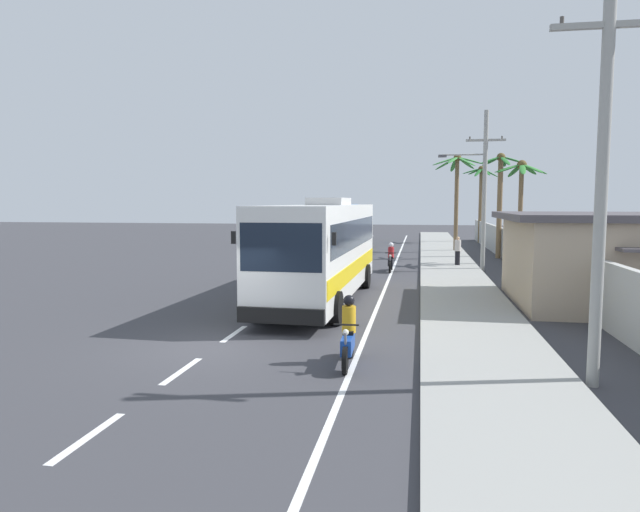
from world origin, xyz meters
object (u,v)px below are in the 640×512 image
object	(u,v)px
utility_pole_nearest	(602,175)
palm_fourth	(481,189)
coach_bus_far_lane	(341,221)
motorcycle_trailing	(348,337)
coach_bus_foreground	(322,247)
palm_second	(457,181)
palm_nearest	(521,186)
motorcycle_beside_bus	(391,260)
pedestrian_near_kerb	(458,250)
utility_pole_mid	(483,186)
palm_third	(500,188)

from	to	relation	value
utility_pole_nearest	palm_fourth	distance (m)	41.64
coach_bus_far_lane	palm_fourth	world-z (taller)	palm_fourth
motorcycle_trailing	coach_bus_foreground	bearing A→B (deg)	103.94
palm_second	palm_nearest	bearing A→B (deg)	-70.31
coach_bus_foreground	motorcycle_beside_bus	distance (m)	9.90
pedestrian_near_kerb	palm_fourth	xyz separation A→B (m)	(3.25, 20.62, 3.89)
coach_bus_foreground	utility_pole_mid	xyz separation A→B (m)	(6.88, 10.67, 2.53)
pedestrian_near_kerb	palm_third	distance (m)	7.50
palm_second	palm_third	distance (m)	5.08
motorcycle_beside_bus	palm_third	world-z (taller)	palm_third
motorcycle_trailing	palm_second	world-z (taller)	palm_second
coach_bus_foreground	palm_fourth	bearing A→B (deg)	74.65
utility_pole_mid	coach_bus_foreground	bearing A→B (deg)	-122.79
palm_third	coach_bus_foreground	bearing A→B (deg)	-115.93
coach_bus_far_lane	utility_pole_nearest	distance (m)	40.06
utility_pole_nearest	coach_bus_far_lane	bearing A→B (deg)	105.32
motorcycle_beside_bus	motorcycle_trailing	world-z (taller)	motorcycle_trailing
pedestrian_near_kerb	palm_fourth	bearing A→B (deg)	98.47
coach_bus_far_lane	motorcycle_trailing	bearing A→B (deg)	-81.75
palm_second	utility_pole_mid	bearing A→B (deg)	-86.81
palm_fourth	utility_pole_mid	bearing A→B (deg)	-95.46
coach_bus_foreground	pedestrian_near_kerb	distance (m)	13.45
coach_bus_far_lane	palm_fourth	xyz separation A→B (m)	(12.45, 3.02, 2.89)
coach_bus_foreground	pedestrian_near_kerb	xyz separation A→B (m)	(5.74, 12.12, -1.04)
motorcycle_trailing	coach_bus_far_lane	bearing A→B (deg)	98.25
pedestrian_near_kerb	utility_pole_mid	distance (m)	4.01
utility_pole_nearest	motorcycle_beside_bus	bearing A→B (deg)	105.24
utility_pole_mid	palm_second	distance (m)	11.70
coach_bus_far_lane	pedestrian_near_kerb	world-z (taller)	coach_bus_far_lane
palm_nearest	pedestrian_near_kerb	bearing A→B (deg)	-156.89
coach_bus_foreground	utility_pole_mid	world-z (taller)	utility_pole_mid
motorcycle_trailing	utility_pole_nearest	size ratio (longest dim) A/B	0.24
coach_bus_foreground	coach_bus_far_lane	distance (m)	29.92
utility_pole_mid	palm_nearest	bearing A→B (deg)	50.49
motorcycle_trailing	palm_fourth	xyz separation A→B (m)	(6.95, 40.94, 4.22)
utility_pole_nearest	coach_bus_foreground	bearing A→B (deg)	128.77
motorcycle_beside_bus	utility_pole_mid	world-z (taller)	utility_pole_mid
palm_second	coach_bus_foreground	bearing A→B (deg)	-105.58
palm_second	palm_third	bearing A→B (deg)	-60.17
palm_third	motorcycle_trailing	bearing A→B (deg)	-104.37
motorcycle_beside_bus	motorcycle_trailing	size ratio (longest dim) A/B	1.00
palm_nearest	coach_bus_foreground	bearing A→B (deg)	-124.36
motorcycle_trailing	utility_pole_mid	xyz separation A→B (m)	(4.84, 18.87, 3.90)
utility_pole_mid	motorcycle_trailing	bearing A→B (deg)	-104.40
palm_third	palm_fourth	xyz separation A→B (m)	(0.25, 14.78, 0.26)
coach_bus_foreground	palm_second	distance (m)	23.41
coach_bus_foreground	palm_fourth	xyz separation A→B (m)	(8.99, 32.74, 2.85)
motorcycle_beside_bus	pedestrian_near_kerb	world-z (taller)	pedestrian_near_kerb
coach_bus_far_lane	utility_pole_mid	bearing A→B (deg)	-61.51
motorcycle_trailing	palm_third	size ratio (longest dim) A/B	0.28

